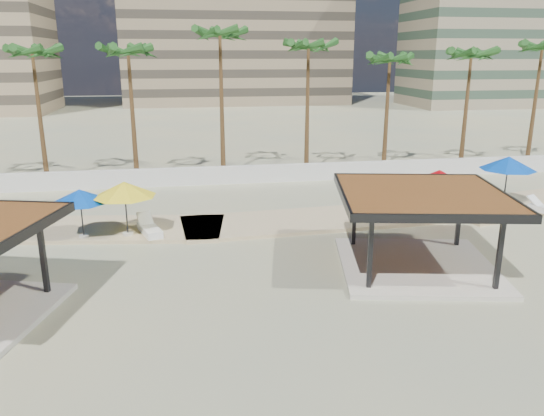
{
  "coord_description": "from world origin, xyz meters",
  "views": [
    {
      "loc": [
        -5.76,
        -18.51,
        8.31
      ],
      "look_at": [
        -1.8,
        4.98,
        1.4
      ],
      "focal_mm": 35.0,
      "sensor_mm": 36.0,
      "label": 1
    }
  ],
  "objects_px": {
    "lounger_a": "(150,229)",
    "lounger_b": "(405,212)",
    "umbrella_c": "(439,177)",
    "lounger_d": "(492,212)",
    "pavilion_central": "(420,223)"
  },
  "relations": [
    {
      "from": "lounger_a",
      "to": "lounger_d",
      "type": "relative_size",
      "value": 1.08
    },
    {
      "from": "lounger_a",
      "to": "lounger_b",
      "type": "height_order",
      "value": "lounger_b"
    },
    {
      "from": "pavilion_central",
      "to": "lounger_a",
      "type": "distance_m",
      "value": 12.34
    },
    {
      "from": "umbrella_c",
      "to": "pavilion_central",
      "type": "bearing_deg",
      "value": -122.38
    },
    {
      "from": "lounger_a",
      "to": "lounger_d",
      "type": "xyz_separation_m",
      "value": [
        17.57,
        -0.01,
        -0.0
      ]
    },
    {
      "from": "lounger_a",
      "to": "lounger_b",
      "type": "relative_size",
      "value": 0.91
    },
    {
      "from": "lounger_b",
      "to": "lounger_d",
      "type": "height_order",
      "value": "lounger_b"
    },
    {
      "from": "pavilion_central",
      "to": "lounger_b",
      "type": "xyz_separation_m",
      "value": [
        2.22,
        6.32,
        -1.52
      ]
    },
    {
      "from": "lounger_b",
      "to": "pavilion_central",
      "type": "bearing_deg",
      "value": 150.26
    },
    {
      "from": "umbrella_c",
      "to": "lounger_a",
      "type": "bearing_deg",
      "value": 179.82
    },
    {
      "from": "umbrella_c",
      "to": "lounger_b",
      "type": "height_order",
      "value": "umbrella_c"
    },
    {
      "from": "lounger_a",
      "to": "umbrella_c",
      "type": "bearing_deg",
      "value": -108.69
    },
    {
      "from": "pavilion_central",
      "to": "lounger_a",
      "type": "relative_size",
      "value": 3.31
    },
    {
      "from": "lounger_d",
      "to": "lounger_b",
      "type": "bearing_deg",
      "value": 118.85
    },
    {
      "from": "pavilion_central",
      "to": "lounger_b",
      "type": "height_order",
      "value": "pavilion_central"
    }
  ]
}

